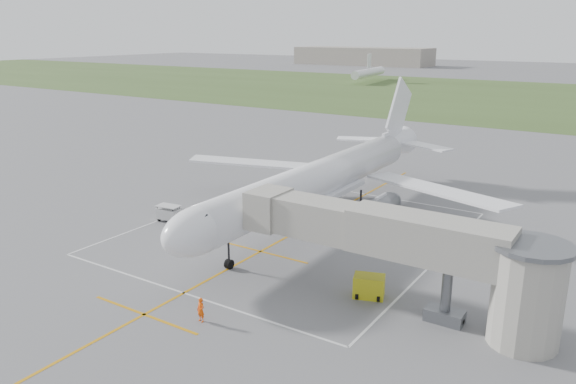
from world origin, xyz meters
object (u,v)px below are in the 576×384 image
Objects in this scene: airliner at (320,179)px; gpu_unit at (369,286)px; ramp_worker_nose at (201,310)px; jet_bridge at (417,250)px; baggage_cart at (169,213)px; ramp_worker_wing at (273,211)px.

airliner is 18.55m from gpu_unit.
gpu_unit is 1.52× the size of ramp_worker_nose.
baggage_cart is (-28.71, 5.16, -3.88)m from jet_bridge.
ramp_worker_wing is at bearing 126.80° from gpu_unit.
baggage_cart reaches higher than ramp_worker_wing.
gpu_unit is at bearing 170.70° from jet_bridge.
ramp_worker_wing is (-20.05, 11.86, -3.97)m from jet_bridge.
ramp_worker_wing is (-8.34, 20.90, -0.09)m from ramp_worker_nose.
airliner is at bearing 137.81° from jet_bridge.
jet_bridge is 13.59× the size of ramp_worker_nose.
airliner reaches higher than gpu_unit.
jet_bridge reaches higher than ramp_worker_nose.
airliner is at bearing -102.15° from ramp_worker_wing.
airliner is at bearing 112.75° from gpu_unit.
jet_bridge is 29.43m from baggage_cart.
baggage_cart is (-25.04, 4.56, 0.03)m from gpu_unit.
ramp_worker_nose is (4.01, -23.28, -3.53)m from airliner.
jet_bridge is at bearing -17.26° from baggage_cart.
jet_bridge is 15.12× the size of ramp_worker_wing.
ramp_worker_wing is at bearing 30.64° from baggage_cart.
baggage_cart is (-12.99, -9.09, -3.53)m from airliner.
jet_bridge is 23.63m from ramp_worker_wing.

